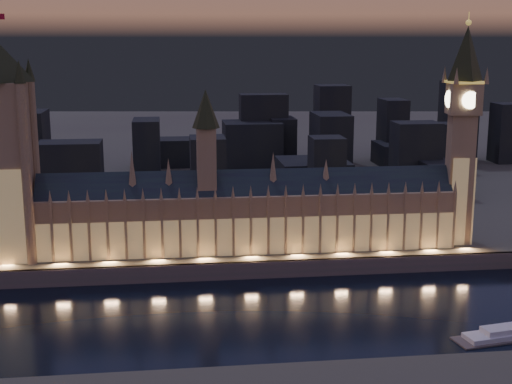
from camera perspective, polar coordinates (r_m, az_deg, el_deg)
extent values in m
plane|color=black|center=(295.03, 0.33, -9.53)|extent=(2000.00, 2000.00, 0.00)
cube|color=#3F3C36|center=(799.49, -4.40, 4.64)|extent=(2000.00, 960.00, 8.00)
cube|color=#4D504B|center=(331.88, -0.57, -6.28)|extent=(2000.00, 2.50, 8.00)
cube|color=#917353|center=(346.99, -0.61, -2.35)|extent=(200.12, 21.26, 28.00)
cube|color=tan|center=(338.48, -0.42, -3.60)|extent=(200.00, 0.50, 18.00)
cube|color=black|center=(343.10, -0.62, 0.40)|extent=(200.10, 17.52, 16.26)
cube|color=#917353|center=(339.08, -3.98, 2.46)|extent=(9.00, 9.00, 32.00)
cone|color=black|center=(335.74, -4.05, 6.67)|extent=(13.00, 13.00, 18.00)
cube|color=#917353|center=(340.66, -17.39, -3.20)|extent=(1.20, 1.20, 28.00)
cone|color=#917353|center=(337.27, -17.56, -0.39)|extent=(2.00, 2.00, 6.00)
cube|color=#917353|center=(339.22, -16.01, -3.18)|extent=(1.20, 1.20, 28.00)
cone|color=#917353|center=(335.82, -16.16, -0.36)|extent=(2.00, 2.00, 6.00)
cube|color=#917353|center=(337.98, -14.61, -3.16)|extent=(1.20, 1.20, 28.00)
cone|color=#917353|center=(334.56, -14.75, -0.32)|extent=(2.00, 2.00, 6.00)
cube|color=#917353|center=(336.93, -13.21, -3.13)|extent=(1.20, 1.20, 28.00)
cone|color=#917353|center=(333.50, -13.34, -0.28)|extent=(2.00, 2.00, 6.00)
cube|color=#917353|center=(336.09, -11.79, -3.10)|extent=(1.20, 1.20, 28.00)
cone|color=#917353|center=(332.66, -11.91, -0.25)|extent=(2.00, 2.00, 6.00)
cube|color=#917353|center=(335.46, -10.37, -3.07)|extent=(1.20, 1.20, 28.00)
cone|color=#917353|center=(332.02, -10.48, -0.21)|extent=(2.00, 2.00, 6.00)
cube|color=#917353|center=(335.03, -8.95, -3.04)|extent=(1.20, 1.20, 28.00)
cone|color=#917353|center=(331.58, -9.04, -0.17)|extent=(2.00, 2.00, 6.00)
cube|color=#917353|center=(334.81, -7.52, -3.00)|extent=(1.20, 1.20, 28.00)
cone|color=#917353|center=(331.36, -7.60, -0.14)|extent=(2.00, 2.00, 6.00)
cube|color=#917353|center=(334.80, -6.09, -2.97)|extent=(1.20, 1.20, 28.00)
cone|color=#917353|center=(331.35, -6.16, -0.10)|extent=(2.00, 2.00, 6.00)
cube|color=#917353|center=(334.99, -4.67, -2.93)|extent=(1.20, 1.20, 28.00)
cone|color=#917353|center=(331.54, -4.72, -0.06)|extent=(2.00, 2.00, 6.00)
cube|color=#917353|center=(335.39, -3.24, -2.89)|extent=(1.20, 1.20, 28.00)
cone|color=#917353|center=(331.95, -3.29, -0.03)|extent=(2.00, 2.00, 6.00)
cube|color=#917353|center=(336.00, -1.82, -2.85)|extent=(1.20, 1.20, 28.00)
cone|color=#917353|center=(332.56, -1.85, 0.01)|extent=(2.00, 2.00, 6.00)
cube|color=#917353|center=(336.81, -0.41, -2.80)|extent=(1.20, 1.20, 28.00)
cone|color=#917353|center=(333.38, -0.43, 0.05)|extent=(2.00, 2.00, 6.00)
cube|color=#917353|center=(337.82, 1.00, -2.76)|extent=(1.20, 1.20, 28.00)
cone|color=#917353|center=(334.40, 0.99, 0.08)|extent=(2.00, 2.00, 6.00)
cube|color=#917353|center=(339.04, 2.39, -2.71)|extent=(1.20, 1.20, 28.00)
cone|color=#917353|center=(335.63, 2.40, 0.12)|extent=(2.00, 2.00, 6.00)
cube|color=#917353|center=(340.46, 3.78, -2.66)|extent=(1.20, 1.20, 28.00)
cone|color=#917353|center=(337.07, 3.80, 0.16)|extent=(2.00, 2.00, 6.00)
cube|color=#917353|center=(342.07, 5.15, -2.62)|extent=(1.20, 1.20, 28.00)
cone|color=#917353|center=(338.70, 5.19, 0.19)|extent=(2.00, 2.00, 6.00)
cube|color=#917353|center=(343.88, 6.51, -2.57)|extent=(1.20, 1.20, 28.00)
cone|color=#917353|center=(340.52, 6.56, 0.23)|extent=(2.00, 2.00, 6.00)
cube|color=#917353|center=(345.88, 7.86, -2.52)|extent=(1.20, 1.20, 28.00)
cone|color=#917353|center=(342.54, 7.91, 0.26)|extent=(2.00, 2.00, 6.00)
cube|color=#917353|center=(348.07, 9.18, -2.46)|extent=(1.20, 1.20, 28.00)
cone|color=#917353|center=(344.75, 9.25, 0.29)|extent=(2.00, 2.00, 6.00)
cube|color=#917353|center=(350.44, 10.49, -2.41)|extent=(1.20, 1.20, 28.00)
cone|color=#917353|center=(347.15, 10.57, 0.33)|extent=(2.00, 2.00, 6.00)
cube|color=#917353|center=(352.99, 11.79, -2.36)|extent=(1.20, 1.20, 28.00)
cone|color=#917353|center=(349.72, 11.88, 0.36)|extent=(2.00, 2.00, 6.00)
cube|color=#917353|center=(355.72, 13.06, -2.31)|extent=(1.20, 1.20, 28.00)
cone|color=#917353|center=(352.48, 13.16, 0.39)|extent=(2.00, 2.00, 6.00)
cube|color=#917353|center=(358.63, 14.31, -2.26)|extent=(1.20, 1.20, 28.00)
cone|color=#917353|center=(355.41, 14.42, 0.42)|extent=(2.00, 2.00, 6.00)
cube|color=#917353|center=(361.70, 15.54, -2.20)|extent=(1.20, 1.20, 28.00)
cone|color=#917353|center=(358.51, 15.66, 0.45)|extent=(2.00, 2.00, 6.00)
cone|color=#917353|center=(339.66, -9.89, 1.81)|extent=(4.40, 4.40, 18.00)
cone|color=#917353|center=(339.54, -7.01, 1.56)|extent=(4.40, 4.40, 14.00)
cone|color=#917353|center=(342.87, 1.38, 1.92)|extent=(4.40, 4.40, 16.00)
cone|color=#917353|center=(347.89, 5.62, 1.68)|extent=(4.40, 4.40, 12.00)
cube|color=#917353|center=(347.41, -19.34, 1.53)|extent=(22.98, 22.98, 82.04)
cube|color=tan|center=(340.60, -19.50, -1.96)|extent=(22.00, 0.50, 44.00)
cube|color=red|center=(341.74, -19.81, 13.07)|extent=(4.00, 0.15, 2.50)
cylinder|color=#917353|center=(334.57, -17.89, 1.24)|extent=(4.40, 4.40, 82.04)
cone|color=black|center=(329.38, -18.42, 9.12)|extent=(5.20, 5.20, 10.00)
cylinder|color=#917353|center=(355.84, -17.24, 1.92)|extent=(4.40, 4.40, 82.04)
cone|color=black|center=(350.96, -17.72, 9.32)|extent=(5.20, 5.20, 10.00)
cube|color=#917353|center=(369.53, 15.93, 1.00)|extent=(13.84, 13.84, 64.76)
cube|color=tan|center=(366.05, 16.21, -0.78)|extent=(12.00, 0.50, 44.00)
cube|color=#917353|center=(364.18, 16.30, 7.17)|extent=(15.00, 15.00, 15.03)
cube|color=#F2C64C|center=(363.62, 16.37, 8.44)|extent=(15.75, 15.75, 1.20)
cone|color=black|center=(363.08, 16.50, 10.58)|extent=(18.00, 18.00, 26.00)
sphere|color=#F2C64C|center=(363.07, 16.65, 12.86)|extent=(2.80, 2.80, 2.80)
cylinder|color=#F2C64C|center=(363.13, 16.67, 13.26)|extent=(0.40, 0.40, 5.00)
cylinder|color=#FFF2BF|center=(357.09, 16.78, 7.05)|extent=(8.40, 0.50, 8.40)
cylinder|color=#FFF2BF|center=(371.29, 15.83, 7.28)|extent=(8.40, 0.50, 8.40)
cylinder|color=#FFF2BF|center=(361.21, 15.16, 7.19)|extent=(0.50, 8.40, 8.40)
cylinder|color=#FFF2BF|center=(367.29, 17.42, 7.14)|extent=(0.50, 8.40, 8.40)
cone|color=#917353|center=(353.62, 15.76, 8.93)|extent=(2.60, 2.60, 8.00)
cone|color=#917353|center=(367.51, 14.86, 9.09)|extent=(2.60, 2.60, 8.00)
cone|color=#917353|center=(359.63, 17.99, 8.85)|extent=(2.60, 2.60, 8.00)
cone|color=#917353|center=(373.29, 17.02, 9.01)|extent=(2.60, 2.60, 8.00)
cube|color=black|center=(422.20, 5.49, -0.29)|extent=(19.03, 19.80, 20.34)
cube|color=black|center=(431.56, 5.66, 1.54)|extent=(19.65, 20.18, 43.47)
cube|color=black|center=(571.95, 2.08, 4.02)|extent=(19.44, 30.73, 39.24)
cube|color=black|center=(574.89, 0.59, 4.99)|extent=(37.76, 19.44, 57.52)
cube|color=black|center=(527.62, -8.72, 3.42)|extent=(18.99, 34.57, 43.49)
cube|color=black|center=(436.75, -3.87, 1.65)|extent=(21.11, 25.14, 42.65)
cube|color=black|center=(452.06, -14.58, 1.44)|extent=(38.19, 23.57, 39.50)
cube|color=black|center=(593.22, 11.71, 3.01)|extent=(43.78, 39.06, 17.70)
cube|color=black|center=(602.92, -17.31, 4.12)|extent=(19.72, 40.72, 43.92)
cube|color=black|center=(561.38, -0.32, 3.76)|extent=(44.53, 36.65, 37.17)
cube|color=black|center=(578.71, -7.16, 3.17)|extent=(40.45, 27.15, 22.06)
cube|color=black|center=(536.57, 5.97, 3.80)|extent=(24.63, 41.01, 46.36)
cube|color=black|center=(464.34, 4.57, 1.10)|extent=(44.15, 42.43, 23.95)
cube|color=black|center=(496.02, 12.62, 2.84)|extent=(30.39, 22.61, 45.85)
cube|color=black|center=(576.72, 14.35, 3.57)|extent=(28.33, 19.81, 36.33)
cube|color=black|center=(484.55, 14.51, 1.08)|extent=(24.83, 31.49, 21.77)
cube|color=black|center=(607.04, 10.85, 4.88)|extent=(19.19, 29.53, 51.64)
cube|color=black|center=(590.96, 6.07, 5.42)|extent=(26.00, 26.00, 63.69)
cube|color=black|center=(624.07, 15.86, 5.50)|extent=(26.00, 26.00, 66.16)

